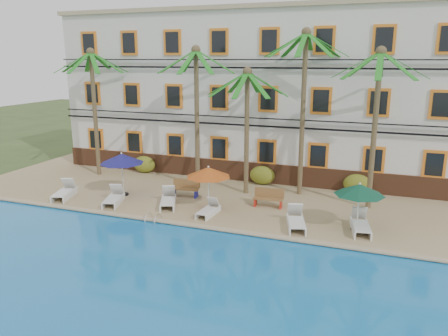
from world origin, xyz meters
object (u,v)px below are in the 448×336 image
at_px(palm_a, 94,95).
at_px(lounger_a, 65,192).
at_px(umbrella_blue, 122,159).
at_px(lounger_f, 360,224).
at_px(palm_c, 247,113).
at_px(bench_right, 268,198).
at_px(bench_left, 185,188).
at_px(lounger_e, 296,221).
at_px(palm_e, 376,107).
at_px(umbrella_green, 359,190).
at_px(palm_d, 304,91).
at_px(lounger_d, 208,210).
at_px(lounger_c, 168,200).
at_px(umbrella_red, 208,172).
at_px(pool_ladder, 153,221).
at_px(palm_b, 197,98).
at_px(lounger_b, 114,198).

distance_m(palm_a, lounger_a, 6.81).
distance_m(umbrella_blue, lounger_f, 12.63).
xyz_separation_m(palm_c, bench_right, (1.75, -1.81, -4.00)).
xyz_separation_m(lounger_f, bench_left, (-9.21, 1.89, 0.16)).
bearing_deg(lounger_e, palm_e, 53.04).
bearing_deg(umbrella_green, palm_e, 84.01).
relative_size(palm_d, lounger_d, 5.21).
bearing_deg(palm_a, lounger_f, -14.19).
distance_m(palm_a, umbrella_green, 17.06).
bearing_deg(lounger_a, lounger_e, 0.15).
bearing_deg(lounger_d, lounger_c, 167.63).
bearing_deg(palm_c, lounger_c, -131.45).
xyz_separation_m(palm_a, lounger_f, (16.39, -4.15, -4.77)).
distance_m(lounger_e, bench_right, 2.96).
bearing_deg(lounger_f, palm_d, 128.09).
bearing_deg(umbrella_green, lounger_d, -176.25).
relative_size(palm_c, lounger_f, 3.26).
relative_size(umbrella_green, lounger_c, 1.02).
distance_m(palm_d, umbrella_red, 6.67).
xyz_separation_m(palm_c, palm_d, (2.82, 0.85, 1.13)).
relative_size(palm_e, bench_right, 5.12).
distance_m(palm_c, lounger_e, 6.87).
bearing_deg(lounger_d, umbrella_blue, 166.67).
bearing_deg(umbrella_red, palm_d, 47.39).
bearing_deg(palm_c, palm_e, -2.44).
bearing_deg(pool_ladder, palm_c, 64.47).
bearing_deg(palm_a, umbrella_red, -22.44).
relative_size(palm_e, lounger_d, 4.64).
distance_m(palm_c, lounger_f, 8.36).
relative_size(lounger_d, bench_right, 1.10).
height_order(palm_e, lounger_c, palm_e).
relative_size(palm_a, bench_right, 5.17).
relative_size(palm_b, lounger_f, 3.79).
bearing_deg(umbrella_blue, lounger_e, -8.40).
bearing_deg(bench_left, palm_c, 30.35).
relative_size(palm_a, palm_c, 1.15).
height_order(umbrella_red, lounger_f, umbrella_red).
height_order(palm_d, lounger_d, palm_d).
bearing_deg(palm_c, palm_a, 176.84).
xyz_separation_m(lounger_d, lounger_f, (6.93, 0.40, 0.05)).
relative_size(umbrella_red, bench_left, 1.45).
bearing_deg(palm_d, bench_right, -112.03).
xyz_separation_m(palm_b, bench_left, (0.02, -1.73, -4.65)).
relative_size(palm_d, lounger_c, 4.16).
distance_m(umbrella_green, lounger_d, 6.97).
height_order(palm_a, lounger_d, palm_a).
height_order(lounger_a, bench_right, lounger_a).
relative_size(lounger_b, lounger_c, 0.98).
distance_m(lounger_c, pool_ladder, 2.23).
bearing_deg(bench_right, lounger_e, -51.24).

